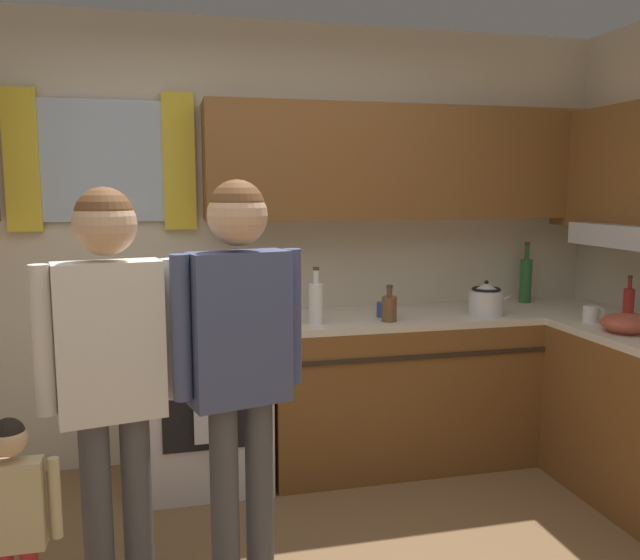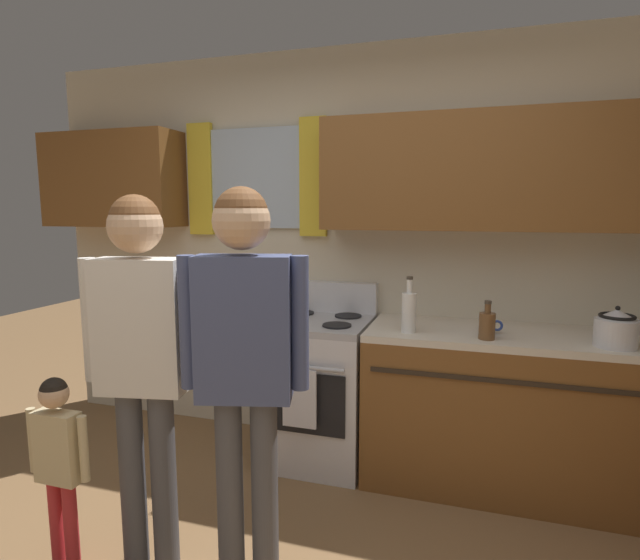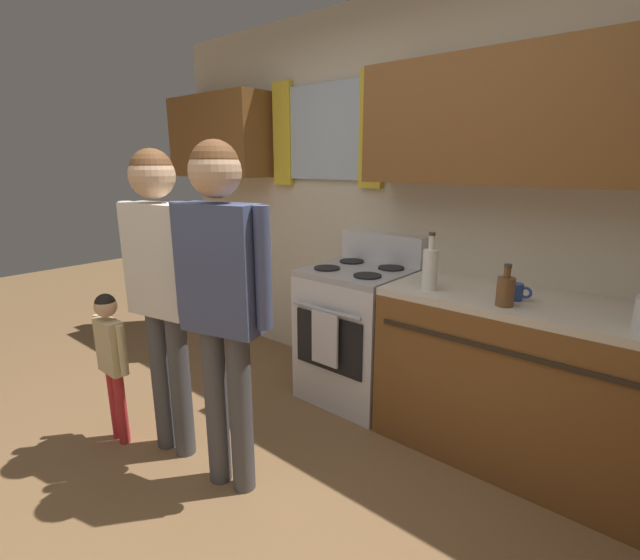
# 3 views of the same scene
# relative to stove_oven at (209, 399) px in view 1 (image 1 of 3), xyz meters

# --- Properties ---
(back_wall_unit) EXTENTS (4.60, 0.42, 2.60)m
(back_wall_unit) POSITION_rel_stove_oven_xyz_m (0.29, 0.28, 1.02)
(back_wall_unit) COLOR beige
(back_wall_unit) RESTS_ON ground
(kitchen_counter_run) EXTENTS (2.17, 1.80, 0.90)m
(kitchen_counter_run) POSITION_rel_stove_oven_xyz_m (1.70, -0.32, -0.02)
(kitchen_counter_run) COLOR brown
(kitchen_counter_run) RESTS_ON ground
(stove_oven) EXTENTS (0.64, 0.67, 1.10)m
(stove_oven) POSITION_rel_stove_oven_xyz_m (0.00, 0.00, 0.00)
(stove_oven) COLOR silver
(stove_oven) RESTS_ON ground
(bottle_milk_white) EXTENTS (0.08, 0.08, 0.31)m
(bottle_milk_white) POSITION_rel_stove_oven_xyz_m (0.58, -0.16, 0.55)
(bottle_milk_white) COLOR white
(bottle_milk_white) RESTS_ON kitchen_counter_run
(bottle_sauce_red) EXTENTS (0.06, 0.06, 0.25)m
(bottle_sauce_red) POSITION_rel_stove_oven_xyz_m (2.34, -0.43, 0.53)
(bottle_sauce_red) COLOR red
(bottle_sauce_red) RESTS_ON kitchen_counter_run
(bottle_wine_green) EXTENTS (0.08, 0.08, 0.39)m
(bottle_wine_green) POSITION_rel_stove_oven_xyz_m (2.06, 0.18, 0.58)
(bottle_wine_green) COLOR #2D6633
(bottle_wine_green) RESTS_ON kitchen_counter_run
(bottle_squat_brown) EXTENTS (0.08, 0.08, 0.21)m
(bottle_squat_brown) POSITION_rel_stove_oven_xyz_m (0.99, -0.19, 0.51)
(bottle_squat_brown) COLOR brown
(bottle_squat_brown) RESTS_ON kitchen_counter_run
(mug_cobalt_blue) EXTENTS (0.11, 0.07, 0.08)m
(mug_cobalt_blue) POSITION_rel_stove_oven_xyz_m (1.00, -0.06, 0.48)
(mug_cobalt_blue) COLOR #2D479E
(mug_cobalt_blue) RESTS_ON kitchen_counter_run
(mug_ceramic_white) EXTENTS (0.13, 0.08, 0.09)m
(mug_ceramic_white) POSITION_rel_stove_oven_xyz_m (2.06, -0.48, 0.48)
(mug_ceramic_white) COLOR white
(mug_ceramic_white) RESTS_ON kitchen_counter_run
(stovetop_kettle) EXTENTS (0.27, 0.20, 0.21)m
(stovetop_kettle) POSITION_rel_stove_oven_xyz_m (1.60, -0.16, 0.53)
(stovetop_kettle) COLOR silver
(stovetop_kettle) RESTS_ON kitchen_counter_run
(mixing_bowl) EXTENTS (0.24, 0.24, 0.10)m
(mixing_bowl) POSITION_rel_stove_oven_xyz_m (2.06, -0.75, 0.48)
(mixing_bowl) COLOR #B24C38
(mixing_bowl) RESTS_ON kitchen_counter_run
(adult_holding_child) EXTENTS (0.50, 0.23, 1.64)m
(adult_holding_child) POSITION_rel_stove_oven_xyz_m (-0.41, -1.17, 0.56)
(adult_holding_child) COLOR #4C4C51
(adult_holding_child) RESTS_ON ground
(adult_in_plaid) EXTENTS (0.50, 0.25, 1.66)m
(adult_in_plaid) POSITION_rel_stove_oven_xyz_m (0.05, -1.14, 0.58)
(adult_in_plaid) COLOR #4C4C51
(adult_in_plaid) RESTS_ON ground
(small_child) EXTENTS (0.31, 0.12, 0.89)m
(small_child) POSITION_rel_stove_oven_xyz_m (-0.73, -1.33, 0.09)
(small_child) COLOR red
(small_child) RESTS_ON ground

